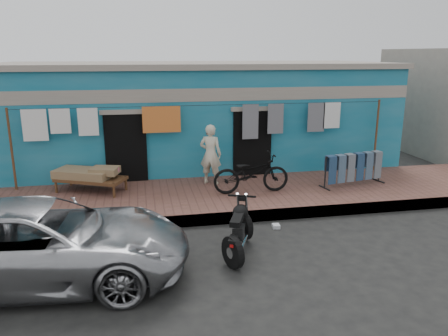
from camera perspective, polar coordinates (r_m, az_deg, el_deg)
ground at (r=8.34m, az=2.69°, el=-11.14°), size 80.00×80.00×0.00m
sidewalk at (r=11.02m, az=-1.00°, el=-3.86°), size 28.00×3.00×0.25m
curb at (r=9.68m, az=0.52°, el=-6.55°), size 28.00×0.10×0.25m
building at (r=14.52m, az=-3.82°, el=6.98°), size 12.20×5.20×3.36m
clothesline at (r=11.77m, az=-3.79°, el=5.78°), size 10.06×0.06×2.10m
car at (r=7.76m, az=-22.84°, el=-8.82°), size 5.06×2.60×1.38m
seated_person at (r=11.56m, az=-1.77°, el=1.80°), size 0.68×0.59×1.60m
bicycle at (r=10.86m, az=3.58°, el=-0.11°), size 1.89×0.67×1.22m
motorcycle at (r=8.19m, az=1.88°, el=-7.81°), size 1.60×1.92×1.00m
charpoy at (r=11.51m, az=-16.99°, el=-1.47°), size 2.44×2.22×0.60m
jeans_rack at (r=11.99m, az=16.54°, el=-0.10°), size 1.98×1.06×0.88m
litter_a at (r=9.35m, az=3.27°, el=-7.96°), size 0.16×0.13×0.07m
litter_b at (r=9.38m, az=2.22°, el=-7.82°), size 0.16×0.19×0.08m
litter_c at (r=9.54m, az=6.81°, el=-7.55°), size 0.17×0.20×0.08m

